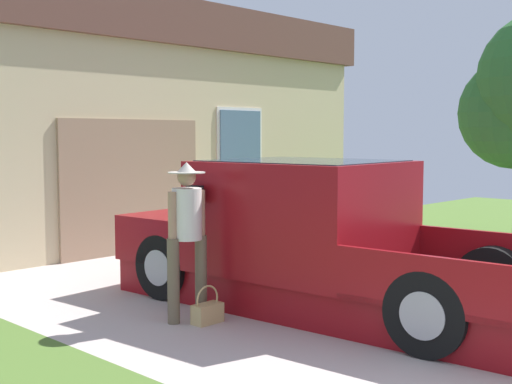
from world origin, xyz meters
The scene contains 4 objects.
pickup_truck centered at (0.16, 4.16, 0.76)m, with size 2.36×5.71×1.72m.
person_with_hat centered at (-1.24, 4.71, 1.02)m, with size 0.49×0.40×1.72m.
handbag centered at (-1.16, 4.47, 0.13)m, with size 0.34×0.17×0.41m.
house_with_garage centered at (2.00, 11.98, 2.25)m, with size 10.29×6.95×4.44m.
Camera 1 is at (-5.95, -0.79, 2.02)m, focal length 47.47 mm.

